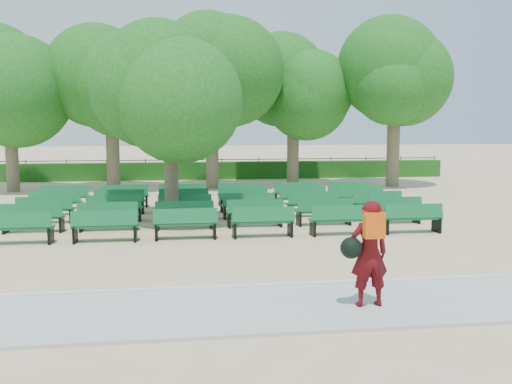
# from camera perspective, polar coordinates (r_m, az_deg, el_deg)

# --- Properties ---
(ground) EXTENTS (120.00, 120.00, 0.00)m
(ground) POSITION_cam_1_polar(r_m,az_deg,el_deg) (16.24, -2.93, -3.48)
(ground) COLOR tan
(paving) EXTENTS (30.00, 2.20, 0.06)m
(paving) POSITION_cam_1_polar(r_m,az_deg,el_deg) (9.10, 1.25, -11.62)
(paving) COLOR #B2B2AD
(paving) RESTS_ON ground
(curb) EXTENTS (30.00, 0.12, 0.10)m
(curb) POSITION_cam_1_polar(r_m,az_deg,el_deg) (10.18, 0.20, -9.48)
(curb) COLOR silver
(curb) RESTS_ON ground
(hedge) EXTENTS (26.00, 0.70, 0.90)m
(hedge) POSITION_cam_1_polar(r_m,az_deg,el_deg) (30.05, -5.28, 2.14)
(hedge) COLOR #1B5315
(hedge) RESTS_ON ground
(fence) EXTENTS (26.00, 0.10, 1.02)m
(fence) POSITION_cam_1_polar(r_m,az_deg,el_deg) (30.49, -5.30, 1.36)
(fence) COLOR black
(fence) RESTS_ON ground
(tree_line) EXTENTS (21.80, 6.80, 7.04)m
(tree_line) POSITION_cam_1_polar(r_m,az_deg,el_deg) (26.12, -4.85, 0.44)
(tree_line) COLOR #1F671D
(tree_line) RESTS_ON ground
(bench_array) EXTENTS (1.63, 0.62, 1.01)m
(bench_array) POSITION_cam_1_polar(r_m,az_deg,el_deg) (17.51, -3.94, -2.46)
(bench_array) COLOR #116331
(bench_array) RESTS_ON ground
(tree_among) EXTENTS (3.89, 3.89, 5.62)m
(tree_among) POSITION_cam_1_polar(r_m,az_deg,el_deg) (16.83, -8.61, 9.95)
(tree_among) COLOR brown
(tree_among) RESTS_ON ground
(person) EXTENTS (0.79, 0.48, 1.67)m
(person) POSITION_cam_1_polar(r_m,az_deg,el_deg) (9.09, 11.13, -5.91)
(person) COLOR #4D0B0E
(person) RESTS_ON ground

